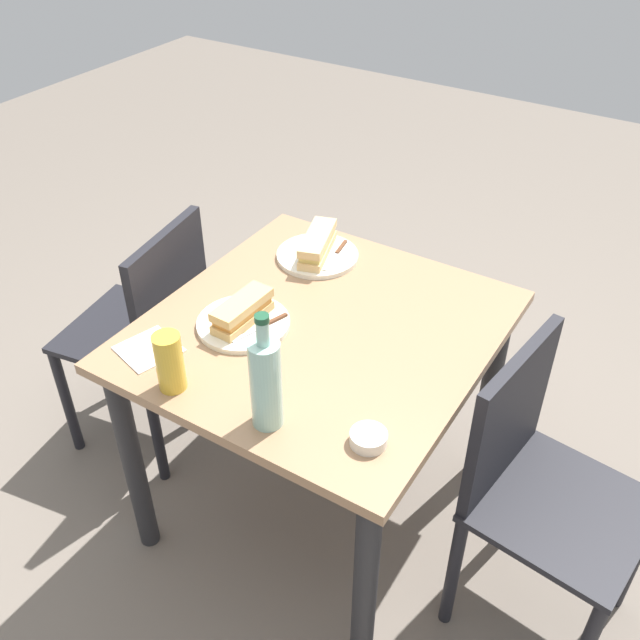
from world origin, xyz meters
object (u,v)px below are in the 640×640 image
object	(u,v)px
plate_far	(317,256)
knife_far	(337,253)
olive_bowl	(369,438)
beer_glass	(170,362)
chair_near	(150,326)
chair_far	(535,482)
plate_near	(243,323)
baguette_sandwich_far	(317,244)
water_bottle	(266,382)
knife_near	(263,326)
dining_table	(320,361)
baguette_sandwich_near	(242,311)

from	to	relation	value
plate_far	knife_far	distance (m)	0.06
olive_bowl	beer_glass	bearing A→B (deg)	-79.81
chair_near	knife_far	bearing A→B (deg)	124.48
chair_far	olive_bowl	size ratio (longest dim) A/B	10.25
knife_far	plate_near	bearing A→B (deg)	-5.07
chair_near	olive_bowl	xyz separation A→B (m)	(0.28, 0.95, 0.26)
plate_far	olive_bowl	size ratio (longest dim) A/B	2.98
baguette_sandwich_far	water_bottle	world-z (taller)	water_bottle
baguette_sandwich_far	beer_glass	world-z (taller)	beer_glass
chair_far	plate_near	xyz separation A→B (m)	(0.12, -0.81, 0.25)
water_bottle	plate_far	bearing A→B (deg)	-156.90
plate_near	beer_glass	distance (m)	0.29
knife_near	olive_bowl	world-z (taller)	olive_bowl
chair_far	plate_near	size ratio (longest dim) A/B	3.44
dining_table	beer_glass	xyz separation A→B (m)	(0.39, -0.17, 0.20)
plate_far	baguette_sandwich_far	distance (m)	0.04
plate_far	water_bottle	distance (m)	0.72
chair_far	water_bottle	world-z (taller)	water_bottle
knife_far	water_bottle	bearing A→B (deg)	18.41
dining_table	knife_near	xyz separation A→B (m)	(0.10, -0.12, 0.14)
knife_near	plate_far	bearing A→B (deg)	-169.15
chair_far	plate_near	bearing A→B (deg)	-81.67
dining_table	baguette_sandwich_near	bearing A→B (deg)	-58.38
chair_near	plate_far	size ratio (longest dim) A/B	3.44
chair_far	beer_glass	distance (m)	0.96
baguette_sandwich_near	beer_glass	size ratio (longest dim) A/B	1.23
chair_far	knife_near	distance (m)	0.81
baguette_sandwich_near	baguette_sandwich_far	bearing A→B (deg)	-177.93
plate_near	baguette_sandwich_far	world-z (taller)	baguette_sandwich_far
chair_near	baguette_sandwich_far	xyz separation A→B (m)	(-0.31, 0.45, 0.29)
chair_near	baguette_sandwich_near	size ratio (longest dim) A/B	4.54
chair_far	baguette_sandwich_far	distance (m)	0.92
chair_far	chair_near	size ratio (longest dim) A/B	1.00
chair_near	olive_bowl	world-z (taller)	chair_near
plate_far	plate_near	bearing A→B (deg)	2.07
chair_far	knife_far	bearing A→B (deg)	-111.57
dining_table	beer_glass	bearing A→B (deg)	-23.83
knife_far	olive_bowl	distance (m)	0.77
plate_near	olive_bowl	xyz separation A→B (m)	(0.20, 0.49, 0.01)
baguette_sandwich_far	water_bottle	xyz separation A→B (m)	(0.66, 0.28, 0.07)
water_bottle	beer_glass	world-z (taller)	water_bottle
baguette_sandwich_far	beer_glass	distance (m)	0.68
plate_near	baguette_sandwich_far	xyz separation A→B (m)	(-0.40, -0.01, 0.04)
knife_near	water_bottle	size ratio (longest dim) A/B	0.58
dining_table	water_bottle	size ratio (longest dim) A/B	3.06
plate_far	water_bottle	xyz separation A→B (m)	(0.66, 0.28, 0.11)
dining_table	chair_far	world-z (taller)	chair_far
plate_near	plate_far	distance (m)	0.40
chair_near	plate_far	world-z (taller)	chair_near
plate_far	olive_bowl	world-z (taller)	olive_bowl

